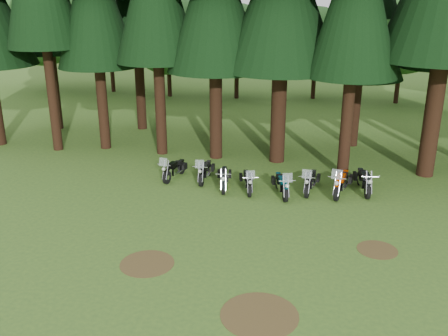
{
  "coord_description": "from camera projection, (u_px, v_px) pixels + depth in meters",
  "views": [
    {
      "loc": [
        2.4,
        -15.6,
        8.43
      ],
      "look_at": [
        -1.86,
        5.0,
        1.0
      ],
      "focal_mm": 40.0,
      "sensor_mm": 36.0,
      "label": 1
    }
  ],
  "objects": [
    {
      "name": "decid_5",
      "position": [
        410.0,
        23.0,
        37.76
      ],
      "size": [
        8.45,
        8.21,
        10.56
      ],
      "color": "#321C10",
      "rests_on": "ground"
    },
    {
      "name": "motorcycle_5",
      "position": [
        310.0,
        182.0,
        22.16
      ],
      "size": [
        0.57,
        2.22,
        1.39
      ],
      "rotation": [
        0.0,
        0.0,
        -0.13
      ],
      "color": "black",
      "rests_on": "ground"
    },
    {
      "name": "decid_2",
      "position": [
        171.0,
        37.0,
        40.89
      ],
      "size": [
        6.72,
        6.53,
        8.4
      ],
      "color": "#321C10",
      "rests_on": "ground"
    },
    {
      "name": "motorcycle_2",
      "position": [
        224.0,
        179.0,
        22.6
      ],
      "size": [
        0.5,
        2.14,
        0.88
      ],
      "rotation": [
        0.0,
        0.0,
        0.17
      ],
      "color": "black",
      "rests_on": "ground"
    },
    {
      "name": "dirt_patch_0",
      "position": [
        147.0,
        263.0,
        16.4
      ],
      "size": [
        1.8,
        1.8,
        0.01
      ],
      "primitive_type": "cylinder",
      "color": "#4C3D1E",
      "rests_on": "ground"
    },
    {
      "name": "decid_3",
      "position": [
        240.0,
        44.0,
        40.27
      ],
      "size": [
        6.12,
        5.95,
        7.65
      ],
      "color": "#321C10",
      "rests_on": "ground"
    },
    {
      "name": "motorcycle_4",
      "position": [
        282.0,
        185.0,
        21.79
      ],
      "size": [
        0.92,
        2.19,
        1.39
      ],
      "rotation": [
        0.0,
        0.0,
        0.3
      ],
      "color": "black",
      "rests_on": "ground"
    },
    {
      "name": "motorcycle_0",
      "position": [
        174.0,
        170.0,
        23.72
      ],
      "size": [
        0.67,
        2.13,
        1.34
      ],
      "rotation": [
        0.0,
        0.0,
        -0.19
      ],
      "color": "black",
      "rests_on": "ground"
    },
    {
      "name": "decid_1",
      "position": [
        111.0,
        24.0,
        42.57
      ],
      "size": [
        7.91,
        7.69,
        9.88
      ],
      "color": "#321C10",
      "rests_on": "ground"
    },
    {
      "name": "decid_0",
      "position": [
        43.0,
        23.0,
        43.25
      ],
      "size": [
        8.0,
        7.78,
        10.0
      ],
      "color": "#321C10",
      "rests_on": "ground"
    },
    {
      "name": "ground",
      "position": [
        247.0,
        244.0,
        17.67
      ],
      "size": [
        120.0,
        120.0,
        0.0
      ],
      "primitive_type": "plane",
      "color": "#3A5E23",
      "rests_on": "ground"
    },
    {
      "name": "dirt_patch_2",
      "position": [
        259.0,
        315.0,
        13.79
      ],
      "size": [
        2.2,
        2.2,
        0.01
      ],
      "primitive_type": "cylinder",
      "color": "#4C3D1E",
      "rests_on": "ground"
    },
    {
      "name": "decid_4",
      "position": [
        319.0,
        45.0,
        40.22
      ],
      "size": [
        5.93,
        5.76,
        7.41
      ],
      "color": "#321C10",
      "rests_on": "ground"
    },
    {
      "name": "motorcycle_3",
      "position": [
        248.0,
        182.0,
        22.27
      ],
      "size": [
        0.81,
        2.06,
        1.31
      ],
      "rotation": [
        0.0,
        0.0,
        0.27
      ],
      "color": "black",
      "rests_on": "ground"
    },
    {
      "name": "motorcycle_6",
      "position": [
        341.0,
        183.0,
        21.88
      ],
      "size": [
        0.81,
        2.41,
        1.52
      ],
      "rotation": [
        0.0,
        0.0,
        -0.22
      ],
      "color": "black",
      "rests_on": "ground"
    },
    {
      "name": "motorcycle_1",
      "position": [
        205.0,
        172.0,
        23.47
      ],
      "size": [
        0.41,
        2.17,
        1.37
      ],
      "rotation": [
        0.0,
        0.0,
        0.01
      ],
      "color": "black",
      "rests_on": "ground"
    },
    {
      "name": "motorcycle_7",
      "position": [
        364.0,
        182.0,
        22.17
      ],
      "size": [
        0.48,
        2.31,
        0.94
      ],
      "rotation": [
        0.0,
        0.0,
        0.15
      ],
      "color": "black",
      "rests_on": "ground"
    },
    {
      "name": "dirt_patch_1",
      "position": [
        377.0,
        250.0,
        17.27
      ],
      "size": [
        1.4,
        1.4,
        0.01
      ],
      "primitive_type": "cylinder",
      "color": "#4C3D1E",
      "rests_on": "ground"
    }
  ]
}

